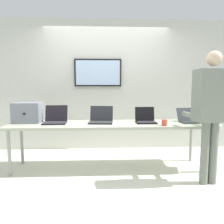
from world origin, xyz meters
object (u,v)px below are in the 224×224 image
workbench (108,126)px  laptop_station_3 (189,119)px  laptop_station_2 (146,119)px  equipment_box (28,113)px  laptop_station_0 (55,119)px  laptop_station_1 (101,119)px  person (211,105)px  coffee_mug (164,123)px

workbench → laptop_station_3: (1.31, 0.04, 0.10)m
laptop_station_2 → equipment_box: bearing=176.8°
laptop_station_2 → workbench: bearing=-176.5°
laptop_station_0 → laptop_station_1: laptop_station_0 is taller
laptop_station_3 → person: person is taller
equipment_box → workbench: bearing=-6.3°
laptop_station_0 → coffee_mug: laptop_station_0 is taller
person → coffee_mug: (-0.51, 0.37, -0.30)m
laptop_station_2 → coffee_mug: (0.22, -0.29, -0.01)m
laptop_station_1 → coffee_mug: 1.00m
laptop_station_0 → laptop_station_2: 1.45m
laptop_station_2 → person: size_ratio=0.18×
laptop_station_0 → person: (2.18, -0.68, 0.28)m
equipment_box → person: 2.74m
workbench → laptop_station_2: bearing=3.5°
person → laptop_station_3: bearing=91.8°
equipment_box → laptop_station_3: size_ratio=1.19×
laptop_station_2 → laptop_station_3: laptop_station_2 is taller
equipment_box → laptop_station_0: bearing=-10.0°
equipment_box → laptop_station_3: bearing=-2.2°
laptop_station_1 → person: person is taller
equipment_box → laptop_station_0: equipment_box is taller
laptop_station_3 → laptop_station_0: bearing=179.5°
workbench → equipment_box: equipment_box is taller
laptop_station_0 → laptop_station_1: (0.73, 0.00, -0.00)m
workbench → laptop_station_2: laptop_station_2 is taller
person → coffee_mug: person is taller
laptop_station_0 → person: 2.30m
workbench → equipment_box: bearing=173.7°
workbench → laptop_station_2: 0.61m
laptop_station_2 → laptop_station_3: size_ratio=0.88×
laptop_station_1 → laptop_station_3: laptop_station_1 is taller
laptop_station_0 → coffee_mug: (1.67, -0.31, -0.02)m
laptop_station_2 → laptop_station_3: (0.71, 0.01, -0.00)m
laptop_station_1 → coffee_mug: bearing=-18.5°
equipment_box → laptop_station_2: 1.91m
laptop_station_0 → coffee_mug: 1.70m
laptop_station_1 → coffee_mug: size_ratio=4.45×
laptop_station_0 → laptop_station_1: 0.73m
coffee_mug → person: bearing=-36.3°
laptop_station_0 → laptop_station_2: (1.45, -0.03, -0.00)m
laptop_station_0 → laptop_station_3: 2.16m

